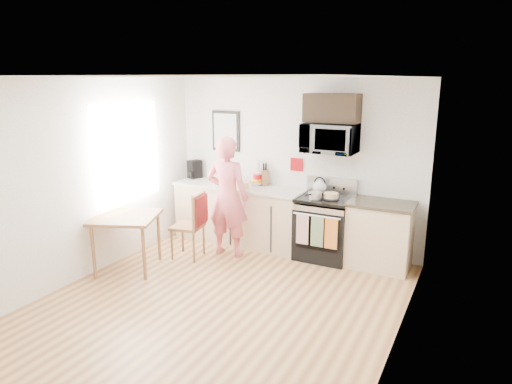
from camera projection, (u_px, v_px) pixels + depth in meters
The scene contains 28 objects.
floor at pixel (217, 305), 5.35m from camera, with size 4.60×4.60×0.00m, color brown.
back_wall at pixel (294, 164), 7.02m from camera, with size 4.00×0.04×2.60m, color beige.
front_wall at pixel (30, 276), 3.05m from camera, with size 4.00×0.04×2.60m, color beige.
left_wall at pixel (83, 180), 5.92m from camera, with size 0.04×4.60×2.60m, color beige.
right_wall at pixel (401, 224), 4.15m from camera, with size 0.04×4.60×2.60m, color beige.
ceiling at pixel (211, 77), 4.72m from camera, with size 4.00×4.60×0.04m, color silver.
window at pixel (127, 153), 6.53m from camera, with size 0.06×1.40×1.50m.
cabinet_left at pixel (240, 215), 7.32m from camera, with size 2.10×0.60×0.90m, color #D6B289.
countertop_left at pixel (239, 187), 7.20m from camera, with size 2.14×0.64×0.04m, color beige.
cabinet_right at pixel (380, 236), 6.33m from camera, with size 0.84×0.60×0.90m, color #D6B289.
countertop_right at pixel (382, 204), 6.22m from camera, with size 0.88×0.64×0.04m, color black.
range at pixel (324, 229), 6.67m from camera, with size 0.76×0.70×1.16m.
microwave at pixel (330, 138), 6.44m from camera, with size 0.76×0.51×0.42m, color silver.
upper_cabinet at pixel (332, 108), 6.37m from camera, with size 0.76×0.35×0.40m, color black.
wall_art at pixel (226, 131), 7.42m from camera, with size 0.50×0.04×0.65m.
wall_trivet at pixel (297, 165), 6.98m from camera, with size 0.20×0.02×0.20m, color #A20D13.
person at pixel (227, 197), 6.69m from camera, with size 0.65×0.43×1.78m, color #DE3D54.
dining_table at pixel (126, 222), 6.21m from camera, with size 0.93×0.93×0.77m.
chair at pixel (196, 217), 6.60m from camera, with size 0.52×0.48×0.98m.
knife_block at pixel (265, 177), 7.21m from camera, with size 0.11×0.15×0.24m, color brown.
utensil_crock at pixel (257, 175), 7.23m from camera, with size 0.13×0.13×0.40m.
fruit_bowl at pixel (256, 183), 7.20m from camera, with size 0.27×0.27×0.10m.
milk_carton at pixel (223, 176), 7.30m from camera, with size 0.09×0.09×0.24m, color tan.
coffee_maker at pixel (194, 170), 7.71m from camera, with size 0.23×0.28×0.30m.
bread_bag at pixel (240, 186), 6.95m from camera, with size 0.30×0.14×0.11m, color tan.
cake at pixel (331, 196), 6.46m from camera, with size 0.25×0.25×0.08m.
kettle at pixel (320, 186), 6.72m from camera, with size 0.20×0.20×0.26m.
pot at pixel (315, 196), 6.44m from camera, with size 0.19×0.32×0.10m.
Camera 1 is at (2.63, -4.12, 2.59)m, focal length 32.00 mm.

